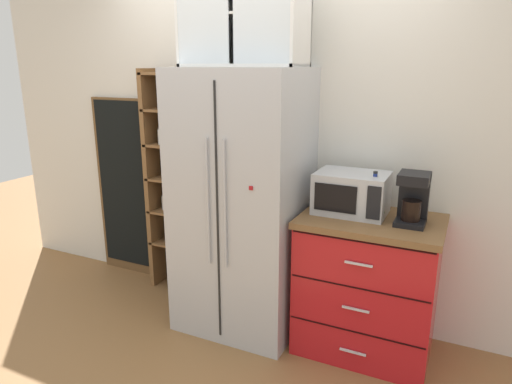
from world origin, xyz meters
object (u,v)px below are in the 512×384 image
Objects in this scene: bottle_clear at (374,201)px; bottle_cobalt at (374,197)px; microwave at (352,193)px; coffee_maker at (413,198)px; chalkboard_menu at (127,188)px; mug_sage at (372,212)px; refrigerator at (243,203)px.

bottle_cobalt is at bearing -90.00° from bottle_clear.
bottle_clear is at bearing -12.57° from microwave.
coffee_maker is 0.20× the size of chalkboard_menu.
microwave is 1.51× the size of bottle_cobalt.
microwave is 0.15m from bottle_clear.
microwave is at bearing -6.17° from chalkboard_menu.
bottle_cobalt is at bearing 92.96° from mug_sage.
chalkboard_menu is (-2.17, 0.29, -0.17)m from mug_sage.
mug_sage is 0.49× the size of bottle_clear.
mug_sage is 0.09m from bottle_cobalt.
bottle_clear is 0.02m from bottle_cobalt.
microwave is 0.15m from bottle_cobalt.
refrigerator is 5.79× the size of coffee_maker.
refrigerator is 6.17× the size of bottle_cobalt.
coffee_maker is 0.25m from mug_sage.
chalkboard_menu is at bearing 173.83° from microwave.
chalkboard_menu reaches higher than mug_sage.
bottle_cobalt is at bearing -6.76° from chalkboard_menu.
mug_sage is 2.19m from chalkboard_menu.
microwave reaches higher than mug_sage.
coffee_maker is (1.09, 0.06, 0.16)m from refrigerator.
refrigerator reaches higher than chalkboard_menu.
chalkboard_menu is at bearing 166.33° from refrigerator.
microwave is 0.38m from coffee_maker.
mug_sage is at bearing -87.50° from bottle_clear.
refrigerator is 14.92× the size of mug_sage.
refrigerator reaches higher than bottle_cobalt.
bottle_cobalt reaches higher than microwave.
coffee_maker is 2.42m from chalkboard_menu.
microwave is at bearing 154.57° from mug_sage.
coffee_maker is 1.26× the size of bottle_clear.
chalkboard_menu is (-2.17, 0.26, -0.25)m from bottle_cobalt.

